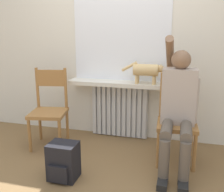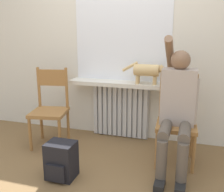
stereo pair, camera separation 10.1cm
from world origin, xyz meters
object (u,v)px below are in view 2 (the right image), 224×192
backpack (61,161)px  person (177,105)px  chair_left (50,107)px  cat (147,71)px  chair_right (177,120)px

backpack → person: bearing=28.3°
chair_left → cat: cat is taller
person → chair_right: bearing=91.3°
chair_left → cat: 1.24m
chair_left → backpack: 0.87m
chair_left → person: (1.49, -0.12, 0.19)m
chair_left → backpack: (0.49, -0.66, -0.29)m
person → backpack: bearing=-151.7°
person → cat: size_ratio=2.62×
chair_left → cat: size_ratio=1.83×
backpack → chair_right: bearing=33.5°
chair_left → cat: bearing=7.0°
chair_right → backpack: (-1.00, -0.67, -0.29)m
person → backpack: person is taller
chair_left → chair_right: bearing=-11.0°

